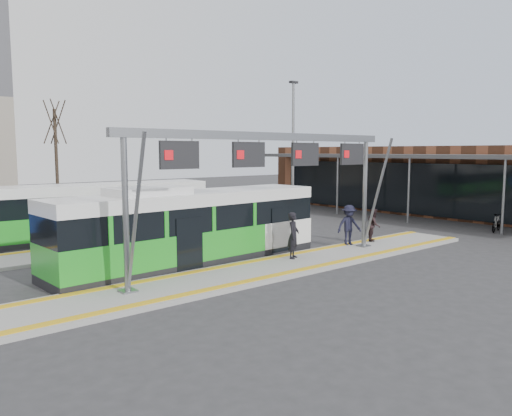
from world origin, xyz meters
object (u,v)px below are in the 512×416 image
at_px(passenger_c, 349,225).
at_px(passenger_b, 374,225).
at_px(passenger_a, 293,235).
at_px(gantry, 273,160).
at_px(hero_bus, 191,228).

bearing_deg(passenger_c, passenger_b, 15.60).
bearing_deg(passenger_a, passenger_c, -25.47).
relative_size(gantry, passenger_b, 7.90).
height_order(passenger_a, passenger_c, passenger_a).
bearing_deg(gantry, passenger_c, 7.59).
bearing_deg(passenger_c, hero_bus, -174.33).
height_order(passenger_a, passenger_b, passenger_a).
bearing_deg(passenger_b, hero_bus, 135.19).
xyz_separation_m(gantry, passenger_b, (7.37, 0.62, -3.33)).
relative_size(hero_bus, passenger_c, 6.25).
distance_m(passenger_b, passenger_c, 1.77).
xyz_separation_m(hero_bus, passenger_a, (3.52, -2.39, -0.38)).
relative_size(passenger_a, passenger_c, 1.01).
distance_m(passenger_a, passenger_c, 4.19).
distance_m(gantry, passenger_b, 8.11).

